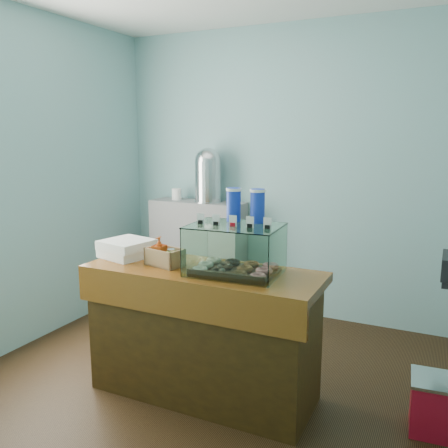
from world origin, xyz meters
The scene contains 9 objects.
ground centered at (0.00, 0.00, 0.00)m, with size 3.50×3.50×0.00m, color black.
room_shell centered at (0.03, 0.01, 1.71)m, with size 3.54×3.04×2.82m.
counter centered at (0.00, -0.25, 0.46)m, with size 1.60×0.60×0.90m.
back_shelf centered at (-0.90, 1.32, 0.55)m, with size 1.00×0.32×1.10m, color gray.
display_case centered at (0.24, -0.21, 1.08)m, with size 0.61×0.46×0.53m.
condiment_crate centered at (-0.28, -0.28, 0.97)m, with size 0.28×0.20×0.19m.
pastry_boxes centered at (-0.65, -0.21, 0.96)m, with size 0.39×0.39×0.13m.
coffee_urn centered at (-0.77, 1.32, 1.39)m, with size 0.30×0.30×0.55m.
red_cooler centered at (1.51, -0.02, 0.17)m, with size 0.41×0.32×0.34m.
Camera 1 is at (1.44, -2.92, 1.78)m, focal length 38.00 mm.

